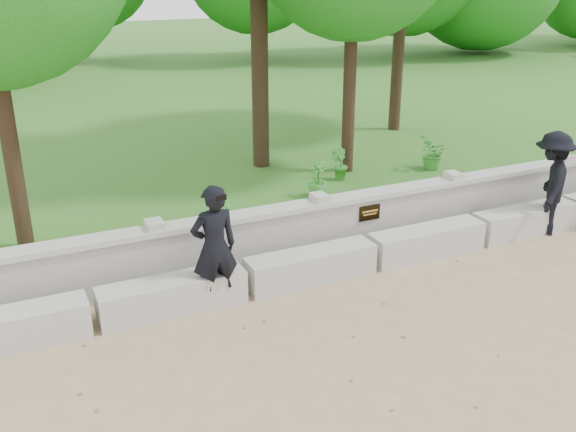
# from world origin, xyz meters

# --- Properties ---
(ground) EXTENTS (80.00, 80.00, 0.00)m
(ground) POSITION_xyz_m (0.00, 0.00, 0.00)
(ground) COLOR tan
(ground) RESTS_ON ground
(lawn) EXTENTS (40.00, 22.00, 0.25)m
(lawn) POSITION_xyz_m (0.00, 14.00, 0.12)
(lawn) COLOR #2C5F1B
(lawn) RESTS_ON ground
(concrete_bench) EXTENTS (11.90, 0.45, 0.45)m
(concrete_bench) POSITION_xyz_m (0.00, 1.90, 0.22)
(concrete_bench) COLOR beige
(concrete_bench) RESTS_ON ground
(parapet_wall) EXTENTS (12.50, 0.35, 0.90)m
(parapet_wall) POSITION_xyz_m (0.00, 2.60, 0.46)
(parapet_wall) COLOR #B5B3AB
(parapet_wall) RESTS_ON ground
(man_main) EXTENTS (0.61, 0.54, 1.67)m
(man_main) POSITION_xyz_m (-2.45, 1.80, 0.83)
(man_main) COLOR black
(man_main) RESTS_ON ground
(visitor_mid) EXTENTS (1.24, 1.23, 1.72)m
(visitor_mid) POSITION_xyz_m (3.35, 1.80, 0.86)
(visitor_mid) COLOR black
(visitor_mid) RESTS_ON ground
(shrub_a) EXTENTS (0.34, 0.34, 0.55)m
(shrub_a) POSITION_xyz_m (-1.60, 3.66, 0.52)
(shrub_a) COLOR #38872E
(shrub_a) RESTS_ON lawn
(shrub_b) EXTENTS (0.41, 0.44, 0.63)m
(shrub_b) POSITION_xyz_m (1.27, 5.10, 0.56)
(shrub_b) COLOR #38872E
(shrub_b) RESTS_ON lawn
(shrub_c) EXTENTS (0.82, 0.82, 0.69)m
(shrub_c) POSITION_xyz_m (3.34, 4.86, 0.59)
(shrub_c) COLOR #38872E
(shrub_c) RESTS_ON lawn
(shrub_d) EXTENTS (0.47, 0.48, 0.65)m
(shrub_d) POSITION_xyz_m (0.42, 4.39, 0.58)
(shrub_d) COLOR #38872E
(shrub_d) RESTS_ON lawn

